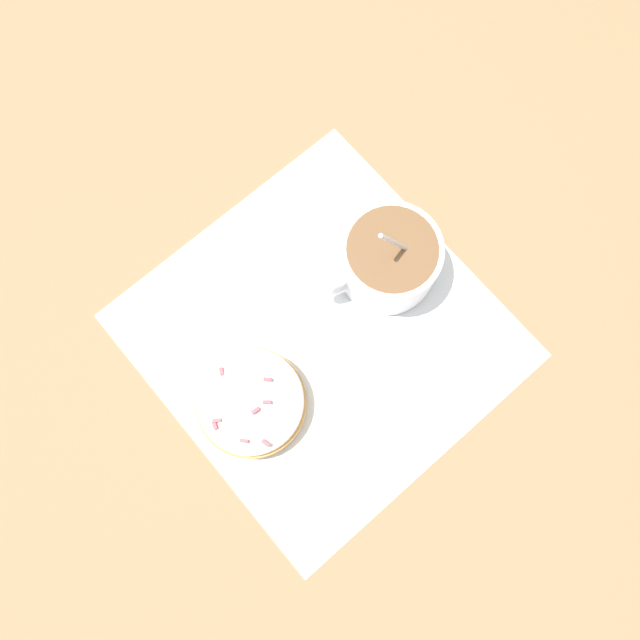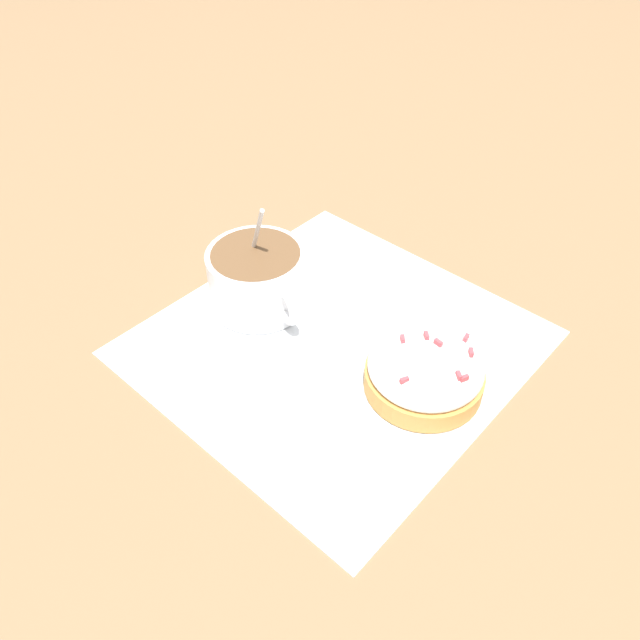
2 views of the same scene
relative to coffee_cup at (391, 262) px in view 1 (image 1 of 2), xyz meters
name	(u,v)px [view 1 (image 1 of 2)]	position (x,y,z in m)	size (l,w,h in m)	color
ground_plane	(321,336)	(-0.09, 0.00, -0.03)	(3.00, 3.00, 0.00)	#93704C
paper_napkin	(321,335)	(-0.09, 0.00, -0.03)	(0.33, 0.34, 0.00)	white
coffee_cup	(391,262)	(0.00, 0.00, 0.00)	(0.11, 0.09, 0.11)	white
frosted_pastry	(253,404)	(-0.18, 0.00, -0.01)	(0.10, 0.10, 0.05)	#D19347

